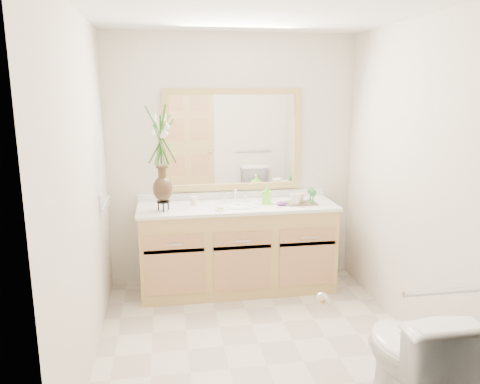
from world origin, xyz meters
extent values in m
plane|color=beige|center=(0.00, 0.00, 0.00)|extent=(2.60, 2.60, 0.00)
cube|color=white|center=(0.00, 0.00, 2.40)|extent=(2.40, 2.60, 0.02)
cube|color=beige|center=(0.00, 1.30, 1.20)|extent=(2.40, 0.02, 2.40)
cube|color=beige|center=(0.00, -1.30, 1.20)|extent=(2.40, 0.02, 2.40)
cube|color=beige|center=(-1.20, 0.00, 1.20)|extent=(0.02, 2.60, 2.40)
cube|color=beige|center=(1.20, 0.00, 1.20)|extent=(0.02, 2.60, 2.40)
cube|color=tan|center=(0.00, 1.01, 0.40)|extent=(1.80, 0.55, 0.80)
cube|color=white|center=(0.00, 1.01, 0.82)|extent=(1.84, 0.57, 0.03)
ellipsoid|color=white|center=(0.00, 0.99, 0.78)|extent=(0.38, 0.30, 0.12)
cylinder|color=silver|center=(0.00, 1.17, 0.89)|extent=(0.02, 0.02, 0.11)
cylinder|color=silver|center=(-0.10, 1.17, 0.87)|extent=(0.02, 0.02, 0.08)
cylinder|color=silver|center=(0.10, 1.17, 0.87)|extent=(0.02, 0.02, 0.08)
cube|color=white|center=(0.00, 1.28, 1.41)|extent=(1.20, 0.01, 0.85)
cube|color=tan|center=(0.00, 1.28, 1.86)|extent=(1.32, 0.04, 0.06)
cube|color=tan|center=(0.00, 1.28, 0.95)|extent=(1.32, 0.04, 0.06)
cube|color=tan|center=(-0.63, 1.28, 1.41)|extent=(0.06, 0.04, 0.85)
cube|color=tan|center=(0.63, 1.28, 1.41)|extent=(0.06, 0.04, 0.85)
cube|color=white|center=(-1.19, 0.76, 0.98)|extent=(0.02, 0.12, 0.12)
cube|color=tan|center=(-0.30, -1.29, 1.00)|extent=(0.80, 0.03, 2.00)
cylinder|color=silver|center=(0.70, -1.27, 0.95)|extent=(0.55, 0.03, 0.03)
imported|color=white|center=(0.70, -0.92, 0.37)|extent=(0.42, 0.75, 0.74)
cylinder|color=black|center=(-0.68, 0.92, 0.91)|extent=(0.11, 0.11, 0.01)
ellipsoid|color=#332516|center=(-0.68, 0.92, 1.03)|extent=(0.17, 0.17, 0.22)
cylinder|color=#332516|center=(-0.68, 0.92, 1.17)|extent=(0.07, 0.07, 0.10)
cylinder|color=#4C7A33|center=(-0.68, 0.92, 1.43)|extent=(0.06, 0.06, 0.40)
cylinder|color=beige|center=(-0.40, 1.08, 0.87)|extent=(0.06, 0.06, 0.08)
cylinder|color=beige|center=(-0.18, 0.86, 0.84)|extent=(0.10, 0.10, 0.01)
cube|color=beige|center=(-0.18, 0.86, 0.85)|extent=(0.06, 0.05, 0.02)
imported|color=#7BE535|center=(0.28, 1.02, 0.91)|extent=(0.10, 0.10, 0.16)
ellipsoid|color=#632775|center=(0.41, 0.93, 0.85)|extent=(0.12, 0.10, 0.04)
cube|color=brown|center=(0.60, 0.96, 0.84)|extent=(0.28, 0.19, 0.01)
imported|color=beige|center=(0.53, 0.91, 0.90)|extent=(0.11, 0.11, 0.11)
imported|color=beige|center=(0.59, 0.99, 0.89)|extent=(0.11, 0.11, 0.09)
cylinder|color=#246E2C|center=(0.69, 0.91, 0.85)|extent=(0.06, 0.06, 0.01)
cylinder|color=#246E2C|center=(0.69, 0.91, 0.89)|extent=(0.01, 0.01, 0.09)
ellipsoid|color=#246E2C|center=(0.69, 0.91, 0.94)|extent=(0.06, 0.06, 0.07)
cylinder|color=#246E2C|center=(0.71, 1.03, 0.85)|extent=(0.05, 0.05, 0.01)
cylinder|color=#246E2C|center=(0.71, 1.03, 0.89)|extent=(0.01, 0.01, 0.08)
ellipsoid|color=#246E2C|center=(0.71, 1.03, 0.94)|extent=(0.06, 0.06, 0.07)
camera|label=1|loc=(-0.67, -3.14, 1.90)|focal=35.00mm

